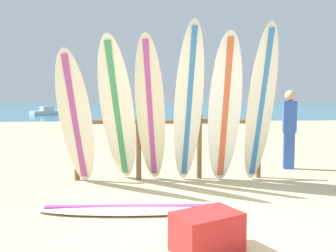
% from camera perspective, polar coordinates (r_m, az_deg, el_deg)
% --- Properties ---
extents(ground_plane, '(120.00, 120.00, 0.00)m').
position_cam_1_polar(ground_plane, '(3.65, 10.93, -18.04)').
color(ground_plane, '#CCB784').
extents(ocean_water, '(120.00, 80.00, 0.01)m').
position_cam_1_polar(ocean_water, '(61.28, -2.87, 3.24)').
color(ocean_water, teal).
rests_on(ocean_water, ground).
extents(surfboard_rack, '(3.26, 0.09, 1.15)m').
position_cam_1_polar(surfboard_rack, '(6.00, 0.18, -1.87)').
color(surfboard_rack, brown).
rests_on(surfboard_rack, ground).
extents(surfboard_leaning_far_left, '(0.68, 0.93, 2.14)m').
position_cam_1_polar(surfboard_leaning_far_left, '(5.64, -14.93, 1.08)').
color(surfboard_leaning_far_left, silver).
rests_on(surfboard_leaning_far_left, ground).
extents(surfboard_leaning_left, '(0.73, 1.23, 2.34)m').
position_cam_1_polar(surfboard_leaning_left, '(5.62, -8.27, 2.21)').
color(surfboard_leaning_left, white).
rests_on(surfboard_leaning_left, ground).
extents(surfboard_leaning_center_left, '(0.63, 0.94, 2.39)m').
position_cam_1_polar(surfboard_leaning_center_left, '(5.63, -2.90, 2.50)').
color(surfboard_leaning_center_left, beige).
rests_on(surfboard_leaning_center_left, ground).
extents(surfboard_leaning_center, '(0.57, 0.81, 2.60)m').
position_cam_1_polar(surfboard_leaning_center, '(5.64, 3.40, 3.57)').
color(surfboard_leaning_center, white).
rests_on(surfboard_leaning_center, ground).
extents(surfboard_leaning_center_right, '(0.58, 0.64, 2.44)m').
position_cam_1_polar(surfboard_leaning_center_right, '(5.68, 9.30, 2.72)').
color(surfboard_leaning_center_right, white).
rests_on(surfboard_leaning_center_right, ground).
extents(surfboard_leaning_right, '(0.55, 0.78, 2.58)m').
position_cam_1_polar(surfboard_leaning_right, '(5.83, 14.95, 3.32)').
color(surfboard_leaning_right, silver).
rests_on(surfboard_leaning_right, ground).
extents(surfboard_lying_on_sand, '(2.35, 0.61, 0.08)m').
position_cam_1_polar(surfboard_lying_on_sand, '(4.45, -5.86, -13.31)').
color(surfboard_lying_on_sand, white).
rests_on(surfboard_lying_on_sand, ground).
extents(beachgoer_standing, '(0.28, 0.21, 1.56)m').
position_cam_1_polar(beachgoer_standing, '(7.25, 19.29, 0.03)').
color(beachgoer_standing, '#3359B2').
rests_on(beachgoer_standing, ground).
extents(small_boat_offshore, '(2.47, 2.60, 0.71)m').
position_cam_1_polar(small_boat_offshore, '(31.13, -19.26, 2.20)').
color(small_boat_offshore, silver).
rests_on(small_boat_offshore, ocean_water).
extents(cooler_box, '(0.72, 0.63, 0.36)m').
position_cam_1_polar(cooler_box, '(3.34, 6.39, -16.86)').
color(cooler_box, red).
rests_on(cooler_box, ground).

